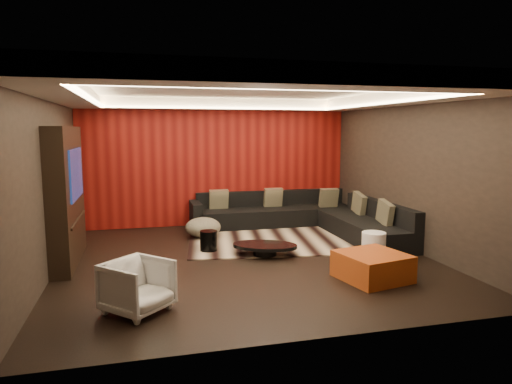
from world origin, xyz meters
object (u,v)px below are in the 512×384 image
object	(u,v)px
white_side_table	(374,247)
orange_ottoman	(372,266)
coffee_table	(265,249)
drum_stool	(209,241)
sectional_sofa	(306,218)
armchair	(138,287)

from	to	relation	value
white_side_table	orange_ottoman	distance (m)	0.95
coffee_table	white_side_table	world-z (taller)	white_side_table
drum_stool	sectional_sofa	size ratio (longest dim) A/B	0.10
white_side_table	armchair	distance (m)	3.94
armchair	sectional_sofa	bearing A→B (deg)	2.49
white_side_table	armchair	size ratio (longest dim) A/B	0.71
drum_stool	orange_ottoman	size ratio (longest dim) A/B	0.41
coffee_table	armchair	distance (m)	2.89
armchair	sectional_sofa	world-z (taller)	sectional_sofa
white_side_table	orange_ottoman	world-z (taller)	white_side_table
coffee_table	sectional_sofa	bearing A→B (deg)	50.86
white_side_table	orange_ottoman	xyz separation A→B (m)	(-0.47, -0.82, -0.05)
coffee_table	drum_stool	world-z (taller)	drum_stool
coffee_table	orange_ottoman	xyz separation A→B (m)	(1.18, -1.57, 0.08)
armchair	white_side_table	bearing A→B (deg)	-25.98
sectional_sofa	armchair	bearing A→B (deg)	-133.53
orange_ottoman	white_side_table	bearing A→B (deg)	60.47
drum_stool	orange_ottoman	xyz separation A→B (m)	(2.07, -2.09, -0.01)
armchair	sectional_sofa	size ratio (longest dim) A/B	0.19
coffee_table	drum_stool	size ratio (longest dim) A/B	3.10
orange_ottoman	sectional_sofa	bearing A→B (deg)	86.29
drum_stool	white_side_table	world-z (taller)	white_side_table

